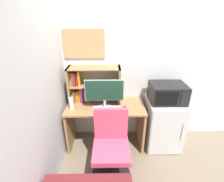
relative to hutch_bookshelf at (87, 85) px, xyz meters
The scene contains 11 objects.
wall_back 1.68m from the hutch_bookshelf, ahead, with size 6.40×0.04×2.60m, color silver.
desk 0.59m from the hutch_bookshelf, 29.84° to the right, with size 1.18×0.58×0.73m.
hutch_bookshelf is the anchor object (origin of this frame).
monitor 0.36m from the hutch_bookshelf, 40.79° to the right, with size 0.56×0.20×0.44m.
keyboard 0.48m from the hutch_bookshelf, 41.79° to the right, with size 0.39×0.12×0.02m, color silver.
computer_mouse 0.68m from the hutch_bookshelf, 26.57° to the right, with size 0.05×0.11×0.04m, color black.
water_bottle 0.37m from the hutch_bookshelf, 128.69° to the right, with size 0.06×0.06×0.22m.
mini_fridge 1.35m from the hutch_bookshelf, ahead, with size 0.54×0.56×0.81m.
microwave 1.21m from the hutch_bookshelf, ahead, with size 0.50×0.40×0.27m.
desk_chair 1.02m from the hutch_bookshelf, 63.97° to the right, with size 0.52×0.52×0.93m.
wall_corkboard 0.61m from the hutch_bookshelf, 99.47° to the left, with size 0.60×0.02×0.41m, color tan.
Camera 1 is at (-0.90, -2.46, 1.96)m, focal length 26.21 mm.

